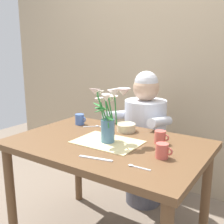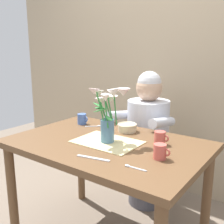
{
  "view_description": "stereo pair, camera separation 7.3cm",
  "coord_description": "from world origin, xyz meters",
  "px_view_note": "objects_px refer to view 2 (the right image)",
  "views": [
    {
      "loc": [
        0.9,
        -1.32,
        1.3
      ],
      "look_at": [
        0.0,
        0.05,
        0.92
      ],
      "focal_mm": 43.34,
      "sensor_mm": 36.0,
      "label": 1
    },
    {
      "loc": [
        0.96,
        -1.27,
        1.3
      ],
      "look_at": [
        0.0,
        0.05,
        0.92
      ],
      "focal_mm": 43.34,
      "sensor_mm": 36.0,
      "label": 2
    }
  ],
  "objects_px": {
    "ceramic_bowl": "(127,127)",
    "ceramic_mug": "(160,152)",
    "dinner_knife": "(93,158)",
    "coffee_cup": "(82,119)",
    "seated_person": "(147,141)",
    "tea_cup": "(160,138)",
    "flower_vase": "(108,110)"
  },
  "relations": [
    {
      "from": "flower_vase",
      "to": "tea_cup",
      "type": "relative_size",
      "value": 3.7
    },
    {
      "from": "dinner_knife",
      "to": "coffee_cup",
      "type": "xyz_separation_m",
      "value": [
        -0.5,
        0.47,
        0.04
      ]
    },
    {
      "from": "coffee_cup",
      "to": "tea_cup",
      "type": "bearing_deg",
      "value": -5.37
    },
    {
      "from": "flower_vase",
      "to": "ceramic_mug",
      "type": "distance_m",
      "value": 0.42
    },
    {
      "from": "seated_person",
      "to": "ceramic_mug",
      "type": "distance_m",
      "value": 0.83
    },
    {
      "from": "seated_person",
      "to": "ceramic_bowl",
      "type": "relative_size",
      "value": 8.35
    },
    {
      "from": "ceramic_mug",
      "to": "flower_vase",
      "type": "bearing_deg",
      "value": 172.2
    },
    {
      "from": "dinner_knife",
      "to": "tea_cup",
      "type": "height_order",
      "value": "tea_cup"
    },
    {
      "from": "seated_person",
      "to": "tea_cup",
      "type": "bearing_deg",
      "value": -52.28
    },
    {
      "from": "ceramic_bowl",
      "to": "ceramic_mug",
      "type": "bearing_deg",
      "value": -37.46
    },
    {
      "from": "tea_cup",
      "to": "ceramic_bowl",
      "type": "bearing_deg",
      "value": 160.82
    },
    {
      "from": "seated_person",
      "to": "ceramic_mug",
      "type": "height_order",
      "value": "seated_person"
    },
    {
      "from": "ceramic_bowl",
      "to": "tea_cup",
      "type": "relative_size",
      "value": 1.46
    },
    {
      "from": "seated_person",
      "to": "tea_cup",
      "type": "distance_m",
      "value": 0.61
    },
    {
      "from": "seated_person",
      "to": "dinner_knife",
      "type": "height_order",
      "value": "seated_person"
    },
    {
      "from": "dinner_knife",
      "to": "ceramic_mug",
      "type": "distance_m",
      "value": 0.35
    },
    {
      "from": "flower_vase",
      "to": "tea_cup",
      "type": "bearing_deg",
      "value": 28.48
    },
    {
      "from": "flower_vase",
      "to": "ceramic_bowl",
      "type": "xyz_separation_m",
      "value": [
        -0.02,
        0.26,
        -0.17
      ]
    },
    {
      "from": "tea_cup",
      "to": "seated_person",
      "type": "bearing_deg",
      "value": 125.52
    },
    {
      "from": "seated_person",
      "to": "ceramic_mug",
      "type": "bearing_deg",
      "value": -54.91
    },
    {
      "from": "ceramic_bowl",
      "to": "ceramic_mug",
      "type": "distance_m",
      "value": 0.51
    },
    {
      "from": "seated_person",
      "to": "tea_cup",
      "type": "height_order",
      "value": "seated_person"
    },
    {
      "from": "ceramic_mug",
      "to": "seated_person",
      "type": "bearing_deg",
      "value": 122.9
    },
    {
      "from": "flower_vase",
      "to": "dinner_knife",
      "type": "height_order",
      "value": "flower_vase"
    },
    {
      "from": "ceramic_bowl",
      "to": "seated_person",
      "type": "bearing_deg",
      "value": 95.06
    },
    {
      "from": "seated_person",
      "to": "ceramic_bowl",
      "type": "distance_m",
      "value": 0.42
    },
    {
      "from": "flower_vase",
      "to": "ceramic_bowl",
      "type": "relative_size",
      "value": 2.53
    },
    {
      "from": "flower_vase",
      "to": "tea_cup",
      "type": "height_order",
      "value": "flower_vase"
    },
    {
      "from": "seated_person",
      "to": "dinner_knife",
      "type": "bearing_deg",
      "value": -78.21
    },
    {
      "from": "ceramic_bowl",
      "to": "dinner_knife",
      "type": "relative_size",
      "value": 0.72
    },
    {
      "from": "seated_person",
      "to": "tea_cup",
      "type": "relative_size",
      "value": 12.2
    },
    {
      "from": "tea_cup",
      "to": "coffee_cup",
      "type": "height_order",
      "value": "same"
    }
  ]
}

